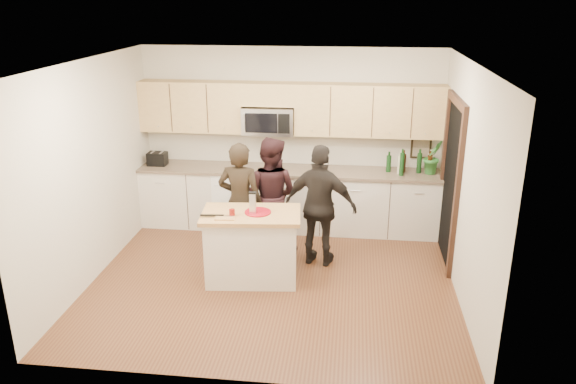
# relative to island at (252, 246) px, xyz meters

# --- Properties ---
(floor) EXTENTS (4.50, 4.50, 0.00)m
(floor) POSITION_rel_island_xyz_m (0.26, 0.02, -0.45)
(floor) COLOR brown
(floor) RESTS_ON ground
(room_shell) EXTENTS (4.52, 4.02, 2.71)m
(room_shell) POSITION_rel_island_xyz_m (0.26, 0.02, 1.28)
(room_shell) COLOR beige
(room_shell) RESTS_ON ground
(back_cabinetry) EXTENTS (4.50, 0.66, 0.94)m
(back_cabinetry) POSITION_rel_island_xyz_m (0.26, 1.71, 0.02)
(back_cabinetry) COLOR beige
(back_cabinetry) RESTS_ON ground
(upper_cabinetry) EXTENTS (4.50, 0.33, 0.75)m
(upper_cabinetry) POSITION_rel_island_xyz_m (0.30, 1.86, 1.39)
(upper_cabinetry) COLOR tan
(upper_cabinetry) RESTS_ON ground
(microwave) EXTENTS (0.76, 0.41, 0.40)m
(microwave) POSITION_rel_island_xyz_m (-0.05, 1.82, 1.20)
(microwave) COLOR silver
(microwave) RESTS_ON ground
(doorway) EXTENTS (0.06, 1.25, 2.20)m
(doorway) POSITION_rel_island_xyz_m (2.49, 0.92, 0.70)
(doorway) COLOR black
(doorway) RESTS_ON ground
(framed_picture) EXTENTS (0.30, 0.03, 0.38)m
(framed_picture) POSITION_rel_island_xyz_m (2.21, 2.01, 0.83)
(framed_picture) COLOR black
(framed_picture) RESTS_ON ground
(dish_towel) EXTENTS (0.34, 0.60, 0.48)m
(dish_towel) POSITION_rel_island_xyz_m (-0.69, 1.52, 0.35)
(dish_towel) COLOR white
(dish_towel) RESTS_ON ground
(island) EXTENTS (1.26, 0.81, 0.90)m
(island) POSITION_rel_island_xyz_m (0.00, 0.00, 0.00)
(island) COLOR beige
(island) RESTS_ON ground
(red_plate) EXTENTS (0.32, 0.32, 0.02)m
(red_plate) POSITION_rel_island_xyz_m (0.08, 0.01, 0.45)
(red_plate) COLOR maroon
(red_plate) RESTS_ON island
(box_grater) EXTENTS (0.09, 0.06, 0.26)m
(box_grater) POSITION_rel_island_xyz_m (0.03, -0.03, 0.60)
(box_grater) COLOR silver
(box_grater) RESTS_ON red_plate
(drink_glass) EXTENTS (0.07, 0.07, 0.09)m
(drink_glass) POSITION_rel_island_xyz_m (-0.20, -0.14, 0.49)
(drink_glass) COLOR maroon
(drink_glass) RESTS_ON island
(cutting_board) EXTENTS (0.26, 0.22, 0.02)m
(cutting_board) POSITION_rel_island_xyz_m (-0.28, -0.19, 0.45)
(cutting_board) COLOR #B18849
(cutting_board) RESTS_ON island
(tongs) EXTENTS (0.29, 0.06, 0.02)m
(tongs) POSITION_rel_island_xyz_m (-0.44, -0.19, 0.47)
(tongs) COLOR black
(tongs) RESTS_ON cutting_board
(knife) EXTENTS (0.22, 0.04, 0.01)m
(knife) POSITION_rel_island_xyz_m (-0.28, -0.18, 0.46)
(knife) COLOR silver
(knife) RESTS_ON cutting_board
(toaster) EXTENTS (0.28, 0.21, 0.20)m
(toaster) POSITION_rel_island_xyz_m (-1.75, 1.69, 0.58)
(toaster) COLOR black
(toaster) RESTS_ON back_cabinetry
(bottle_cluster) EXTENTS (0.68, 0.27, 0.39)m
(bottle_cluster) POSITION_rel_island_xyz_m (2.06, 1.73, 0.66)
(bottle_cluster) COLOR black
(bottle_cluster) RESTS_ON back_cabinetry
(orchid) EXTENTS (0.35, 0.33, 0.51)m
(orchid) POSITION_rel_island_xyz_m (2.36, 1.74, 0.74)
(orchid) COLOR #30742E
(orchid) RESTS_ON back_cabinetry
(woman_left) EXTENTS (0.62, 0.43, 1.63)m
(woman_left) POSITION_rel_island_xyz_m (-0.25, 0.58, 0.36)
(woman_left) COLOR black
(woman_left) RESTS_ON ground
(woman_center) EXTENTS (0.92, 0.79, 1.63)m
(woman_center) POSITION_rel_island_xyz_m (0.11, 0.89, 0.36)
(woman_center) COLOR black
(woman_center) RESTS_ON ground
(woman_right) EXTENTS (1.02, 0.60, 1.63)m
(woman_right) POSITION_rel_island_xyz_m (0.82, 0.55, 0.36)
(woman_right) COLOR black
(woman_right) RESTS_ON ground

